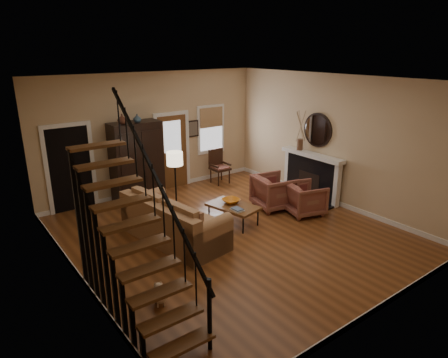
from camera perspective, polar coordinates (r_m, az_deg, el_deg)
room at (r=9.49m, az=-7.44°, el=3.53°), size 7.00×7.33×3.30m
staircase at (r=5.86m, az=-12.82°, el=-5.32°), size 0.94×2.80×3.20m
fireplace at (r=10.94m, az=12.51°, el=1.07°), size 0.33×1.95×2.30m
armoire at (r=10.69m, az=-12.35°, el=2.41°), size 1.30×0.60×2.10m
vase_a at (r=10.21m, az=-14.36°, el=8.29°), size 0.24×0.24×0.25m
vase_b at (r=10.37m, az=-12.30°, el=8.48°), size 0.20×0.20×0.21m
sofa at (r=8.48m, az=-7.15°, el=-5.81°), size 1.41×2.58×0.91m
coffee_table at (r=9.27m, az=1.31°, el=-5.06°), size 0.92×1.29×0.45m
bowl at (r=9.31m, az=1.00°, el=-3.14°), size 0.40×0.40×0.10m
books at (r=8.89m, az=1.91°, el=-4.36°), size 0.21×0.29×0.05m
armchair_left at (r=9.93m, az=11.47°, el=-2.78°), size 1.05×1.03×0.78m
armchair_right at (r=10.17m, az=7.15°, el=-1.83°), size 1.09×1.07×0.85m
floor_lamp at (r=9.40m, az=-6.91°, el=-0.97°), size 0.44×0.44×1.63m
side_chair at (r=11.90m, az=-0.57°, el=1.76°), size 0.54×0.54×1.02m
dog at (r=6.69m, az=-9.14°, el=-16.15°), size 0.36×0.46×0.29m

